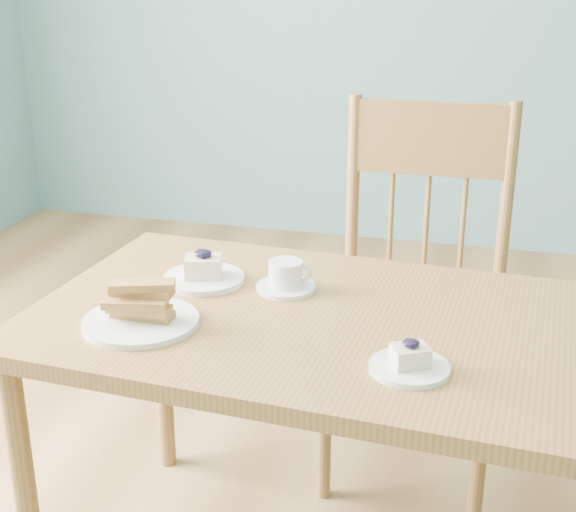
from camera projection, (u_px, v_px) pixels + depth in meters
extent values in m
cube|color=olive|center=(339.00, 326.00, 1.61)|extent=(1.29, 0.79, 0.04)
cylinder|color=olive|center=(26.00, 497.00, 1.63)|extent=(0.05, 0.05, 0.63)
cylinder|color=olive|center=(162.00, 363.00, 2.17)|extent=(0.05, 0.05, 0.63)
cube|color=olive|center=(415.00, 315.00, 2.10)|extent=(0.46, 0.44, 0.04)
cylinder|color=olive|center=(324.00, 422.00, 2.07)|extent=(0.04, 0.04, 0.45)
cylinder|color=olive|center=(481.00, 445.00, 1.97)|extent=(0.04, 0.04, 0.45)
cylinder|color=olive|center=(351.00, 357.00, 2.40)|extent=(0.04, 0.04, 0.45)
cylinder|color=olive|center=(486.00, 374.00, 2.31)|extent=(0.04, 0.04, 0.45)
cylinder|color=olive|center=(353.00, 187.00, 2.23)|extent=(0.04, 0.04, 0.51)
cylinder|color=olive|center=(507.00, 198.00, 2.13)|extent=(0.04, 0.04, 0.51)
cube|color=olive|center=(432.00, 139.00, 2.13)|extent=(0.39, 0.03, 0.20)
cylinder|color=olive|center=(391.00, 225.00, 2.24)|extent=(0.02, 0.02, 0.31)
cylinder|color=olive|center=(426.00, 228.00, 2.22)|extent=(0.02, 0.02, 0.31)
cylinder|color=olive|center=(462.00, 231.00, 2.20)|extent=(0.02, 0.02, 0.31)
cylinder|color=silver|center=(409.00, 368.00, 1.40)|extent=(0.14, 0.14, 0.01)
cube|color=beige|center=(410.00, 356.00, 1.40)|extent=(0.08, 0.07, 0.04)
ellipsoid|color=black|center=(411.00, 343.00, 1.39)|extent=(0.03, 0.03, 0.01)
sphere|color=black|center=(416.00, 343.00, 1.39)|extent=(0.01, 0.01, 0.01)
sphere|color=black|center=(407.00, 341.00, 1.39)|extent=(0.01, 0.01, 0.01)
sphere|color=black|center=(412.00, 346.00, 1.38)|extent=(0.01, 0.01, 0.01)
cylinder|color=silver|center=(204.00, 279.00, 1.79)|extent=(0.18, 0.18, 0.01)
cube|color=beige|center=(203.00, 267.00, 1.78)|extent=(0.09, 0.08, 0.05)
ellipsoid|color=black|center=(203.00, 253.00, 1.77)|extent=(0.04, 0.04, 0.02)
sphere|color=black|center=(208.00, 253.00, 1.77)|extent=(0.02, 0.02, 0.02)
sphere|color=black|center=(200.00, 252.00, 1.78)|extent=(0.02, 0.02, 0.02)
sphere|color=black|center=(203.00, 255.00, 1.76)|extent=(0.02, 0.02, 0.02)
cylinder|color=silver|center=(286.00, 287.00, 1.75)|extent=(0.13, 0.13, 0.01)
cylinder|color=silver|center=(286.00, 273.00, 1.74)|extent=(0.10, 0.10, 0.06)
cylinder|color=olive|center=(286.00, 264.00, 1.73)|extent=(0.06, 0.06, 0.00)
torus|color=silver|center=(303.00, 273.00, 1.74)|extent=(0.04, 0.02, 0.04)
cylinder|color=silver|center=(141.00, 322.00, 1.58)|extent=(0.23, 0.23, 0.01)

